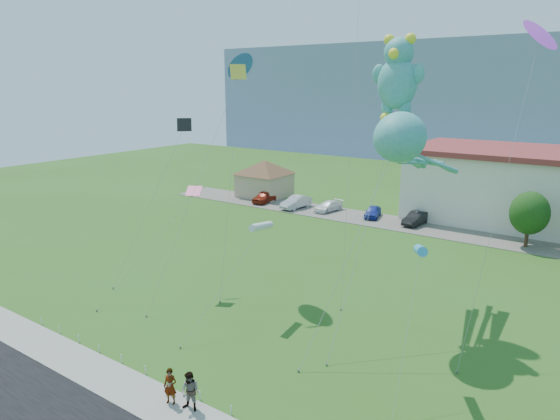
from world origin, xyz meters
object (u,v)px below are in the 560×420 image
(pedestrian_right, at_px, (190,392))
(parked_car_red, at_px, (265,196))
(teddy_bear_kite, at_px, (398,77))
(pavilion, at_px, (265,175))
(parked_car_blue, at_px, (373,212))
(octopus_kite, at_px, (407,148))
(pedestrian_left, at_px, (170,386))
(parked_car_white, at_px, (328,206))
(parked_car_silver, at_px, (296,202))
(parked_car_black, at_px, (416,218))

(pedestrian_right, relative_size, parked_car_red, 0.44)
(parked_car_red, bearing_deg, teddy_bear_kite, -44.87)
(pavilion, height_order, parked_car_blue, pavilion)
(octopus_kite, bearing_deg, pedestrian_left, -109.80)
(pedestrian_left, relative_size, parked_car_white, 0.43)
(pedestrian_left, xyz_separation_m, octopus_kite, (5.45, 15.15, 10.35))
(pedestrian_left, distance_m, octopus_kite, 19.14)
(parked_car_silver, height_order, teddy_bear_kite, teddy_bear_kite)
(parked_car_blue, height_order, octopus_kite, octopus_kite)
(parked_car_red, bearing_deg, pedestrian_left, -65.23)
(pavilion, height_order, parked_car_red, pavilion)
(parked_car_white, distance_m, parked_car_black, 10.99)
(pavilion, relative_size, parked_car_red, 2.05)
(parked_car_blue, bearing_deg, pedestrian_left, -93.61)
(pedestrian_left, relative_size, parked_car_blue, 0.48)
(parked_car_white, bearing_deg, parked_car_red, -165.80)
(pedestrian_left, distance_m, teddy_bear_kite, 22.06)
(pavilion, relative_size, parked_car_black, 2.15)
(pedestrian_right, bearing_deg, parked_car_white, 99.19)
(teddy_bear_kite, bearing_deg, octopus_kite, -34.77)
(parked_car_red, bearing_deg, parked_car_black, -3.58)
(pavilion, height_order, parked_car_black, pavilion)
(parked_car_white, bearing_deg, pedestrian_left, -60.65)
(parked_car_black, bearing_deg, parked_car_red, -172.75)
(parked_car_black, distance_m, octopus_kite, 26.19)
(parked_car_blue, xyz_separation_m, teddy_bear_kite, (11.05, -22.24, 14.89))
(parked_car_silver, relative_size, parked_car_white, 1.11)
(pavilion, height_order, pedestrian_right, pavilion)
(parked_car_red, distance_m, parked_car_blue, 15.05)
(pavilion, relative_size, octopus_kite, 0.61)
(pedestrian_left, bearing_deg, parked_car_red, 98.64)
(pedestrian_left, bearing_deg, pedestrian_right, -13.82)
(pedestrian_left, height_order, parked_car_white, pedestrian_left)
(parked_car_silver, bearing_deg, pavilion, 161.42)
(parked_car_silver, bearing_deg, parked_car_blue, 13.96)
(parked_car_silver, relative_size, teddy_bear_kite, 0.26)
(pedestrian_left, distance_m, parked_car_blue, 38.84)
(octopus_kite, bearing_deg, parked_car_silver, 135.43)
(parked_car_white, distance_m, octopus_kite, 30.90)
(parked_car_blue, xyz_separation_m, parked_car_black, (5.27, -0.19, 0.05))
(parked_car_silver, relative_size, parked_car_blue, 1.22)
(pedestrian_right, height_order, parked_car_black, pedestrian_right)
(parked_car_blue, bearing_deg, parked_car_red, 169.63)
(parked_car_black, bearing_deg, parked_car_blue, -176.75)
(parked_car_blue, relative_size, octopus_kite, 0.25)
(pavilion, distance_m, parked_car_blue, 17.58)
(pavilion, distance_m, parked_car_silver, 8.52)
(teddy_bear_kite, bearing_deg, parked_car_white, 127.47)
(octopus_kite, distance_m, teddy_bear_kite, 4.49)
(pedestrian_right, relative_size, parked_car_blue, 0.51)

